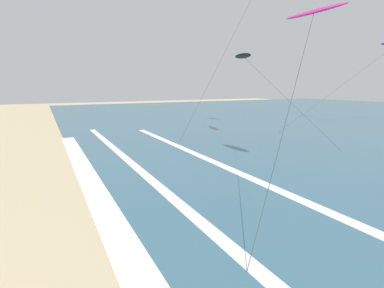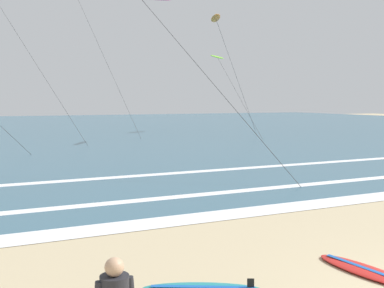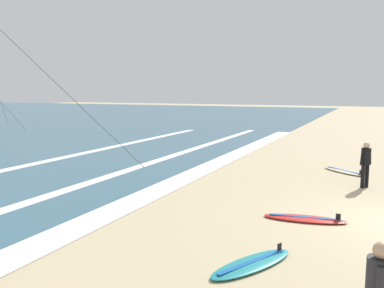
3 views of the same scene
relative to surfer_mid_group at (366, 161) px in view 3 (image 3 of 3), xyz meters
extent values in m
cube|color=white|center=(-3.09, 6.33, -0.94)|extent=(40.96, 1.07, 0.01)
cube|color=white|center=(-5.03, 9.17, -0.94)|extent=(45.61, 0.54, 0.01)
cylinder|color=black|center=(-0.08, 0.07, -0.55)|extent=(0.13, 0.13, 0.82)
cylinder|color=black|center=(0.08, -0.07, -0.55)|extent=(0.13, 0.13, 0.82)
cylinder|color=black|center=(0.00, 0.00, 0.15)|extent=(0.32, 0.32, 0.58)
cylinder|color=black|center=(-0.14, 0.12, 0.13)|extent=(0.16, 0.16, 0.56)
cylinder|color=black|center=(0.14, -0.12, 0.13)|extent=(0.16, 0.16, 0.56)
sphere|color=#DBB28E|center=(0.00, 0.00, 0.54)|extent=(0.21, 0.21, 0.21)
cylinder|color=#232328|center=(-9.79, -0.33, 0.15)|extent=(0.32, 0.32, 0.58)
cylinder|color=#232328|center=(-9.60, -0.34, 0.13)|extent=(0.13, 0.09, 0.56)
sphere|color=tan|center=(-9.79, -0.33, 0.54)|extent=(0.21, 0.21, 0.21)
ellipsoid|color=teal|center=(-7.68, 1.82, -0.91)|extent=(2.15, 1.48, 0.09)
cube|color=#1959B2|center=(-7.68, 1.82, -0.86)|extent=(1.64, 0.89, 0.01)
cube|color=black|center=(-6.94, 1.45, -0.79)|extent=(0.11, 0.07, 0.16)
ellipsoid|color=red|center=(-4.47, 1.33, -0.91)|extent=(0.90, 2.16, 0.09)
cube|color=#1959B2|center=(-4.47, 1.33, -0.86)|extent=(0.36, 1.78, 0.01)
cube|color=black|center=(-4.35, 0.52, -0.79)|extent=(0.03, 0.12, 0.16)
ellipsoid|color=beige|center=(2.47, 0.81, -0.91)|extent=(1.80, 2.00, 0.09)
cube|color=#1959B2|center=(2.47, 0.81, -0.86)|extent=(1.21, 1.44, 0.01)
cube|color=black|center=(1.95, 0.17, -0.79)|extent=(0.09, 0.10, 0.16)
cylinder|color=#333333|center=(-2.17, 12.16, 3.02)|extent=(4.19, 6.60, 7.97)
camera|label=1|loc=(5.15, 4.55, 3.81)|focal=26.78mm
camera|label=2|loc=(-11.05, -5.08, 2.33)|focal=43.37mm
camera|label=3|loc=(-14.77, -0.15, 2.40)|focal=37.11mm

